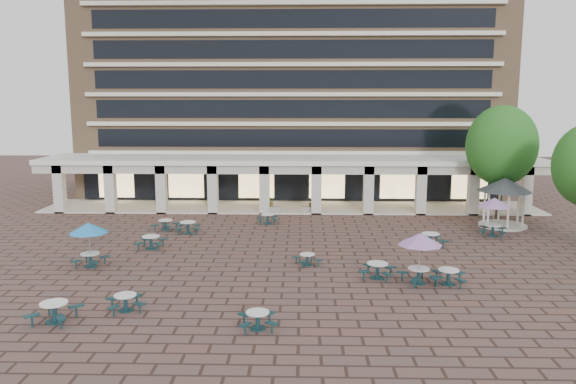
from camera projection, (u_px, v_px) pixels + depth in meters
name	position (u px, v px, depth m)	size (l,w,h in m)	color
ground	(286.00, 255.00, 33.70)	(120.00, 120.00, 0.00)	brown
apartment_building	(293.00, 66.00, 56.77)	(40.00, 15.50, 25.20)	#9C7958
retail_arcade	(291.00, 174.00, 47.81)	(42.00, 6.60, 4.40)	white
picnic_table_0	(54.00, 310.00, 23.47)	(2.08, 2.08, 0.86)	#143A3E
picnic_table_1	(125.00, 301.00, 24.75)	(2.02, 2.02, 0.74)	#143A3E
picnic_table_2	(258.00, 319.00, 22.80)	(1.80, 1.80, 0.73)	#143A3E
picnic_table_3	(448.00, 275.00, 28.28)	(2.02, 2.02, 0.79)	#143A3E
picnic_table_4	(89.00, 230.00, 31.05)	(2.16, 2.16, 2.49)	#143A3E
picnic_table_5	(151.00, 241.00, 35.06)	(1.89, 1.89, 0.83)	#143A3E
picnic_table_6	(420.00, 241.00, 28.13)	(2.26, 2.26, 2.61)	#143A3E
picnic_table_7	(377.00, 269.00, 29.26)	(2.18, 2.18, 0.82)	#143A3E
picnic_table_8	(188.00, 226.00, 39.16)	(1.99, 1.99, 0.82)	#143A3E
picnic_table_9	(268.00, 218.00, 42.17)	(1.75, 1.75, 0.74)	#143A3E
picnic_table_10	(307.00, 258.00, 31.62)	(1.78, 1.78, 0.65)	#143A3E
picnic_table_11	(494.00, 204.00, 38.02)	(2.28, 2.28, 2.64)	#143A3E
picnic_table_12	(166.00, 224.00, 40.08)	(1.96, 1.96, 0.75)	#143A3E
picnic_table_13	(430.00, 238.00, 35.68)	(2.01, 2.01, 0.84)	#143A3E
gazebo	(505.00, 190.00, 40.85)	(3.85, 3.85, 3.59)	beige
tree_east_c	(502.00, 146.00, 42.60)	(5.31, 5.31, 8.85)	#432F1A
planter_left	(271.00, 206.00, 46.38)	(1.50, 0.63, 1.28)	#979691
planter_right	(311.00, 207.00, 46.31)	(1.50, 0.60, 1.16)	#979691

